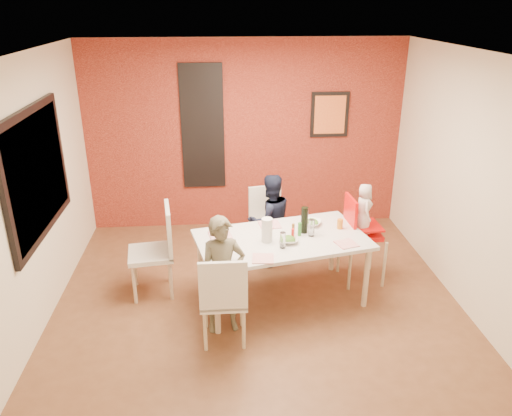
{
  "coord_description": "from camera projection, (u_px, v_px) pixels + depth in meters",
  "views": [
    {
      "loc": [
        -0.4,
        -4.71,
        3.15
      ],
      "look_at": [
        0.0,
        0.3,
        1.05
      ],
      "focal_mm": 35.0,
      "sensor_mm": 36.0,
      "label": 1
    }
  ],
  "objects": [
    {
      "name": "condiment_brown",
      "position": [
        293.0,
        229.0,
        5.48
      ],
      "size": [
        0.03,
        0.03,
        0.13
      ],
      "primitive_type": "cylinder",
      "color": "brown",
      "rests_on": "dining_table"
    },
    {
      "name": "paper_towel_roll",
      "position": [
        267.0,
        230.0,
        5.3
      ],
      "size": [
        0.12,
        0.12,
        0.26
      ],
      "primitive_type": "cylinder",
      "color": "silver",
      "rests_on": "dining_table"
    },
    {
      "name": "wall_back",
      "position": [
        245.0,
        136.0,
        7.13
      ],
      "size": [
        4.5,
        0.02,
        2.7
      ],
      "primitive_type": "cube",
      "color": "beige",
      "rests_on": "ground"
    },
    {
      "name": "salad_bowl_b",
      "position": [
        312.0,
        223.0,
        5.73
      ],
      "size": [
        0.28,
        0.28,
        0.05
      ],
      "primitive_type": "imported",
      "rotation": [
        0.0,
        0.0,
        -0.41
      ],
      "color": "white",
      "rests_on": "dining_table"
    },
    {
      "name": "chair_far",
      "position": [
        267.0,
        219.0,
        6.49
      ],
      "size": [
        0.5,
        0.5,
        0.93
      ],
      "rotation": [
        0.0,
        0.0,
        0.17
      ],
      "color": "silver",
      "rests_on": "ground"
    },
    {
      "name": "wall_left",
      "position": [
        30.0,
        199.0,
        4.89
      ],
      "size": [
        0.02,
        4.5,
        2.7
      ],
      "primitive_type": "cube",
      "color": "beige",
      "rests_on": "ground"
    },
    {
      "name": "wine_glass_b",
      "position": [
        311.0,
        228.0,
        5.43
      ],
      "size": [
        0.07,
        0.07,
        0.19
      ],
      "primitive_type": "cylinder",
      "color": "silver",
      "rests_on": "dining_table"
    },
    {
      "name": "picture_window_pane",
      "position": [
        38.0,
        173.0,
        5.0
      ],
      "size": [
        0.02,
        1.55,
        1.15
      ],
      "primitive_type": "cube",
      "color": "black",
      "rests_on": "wall_left"
    },
    {
      "name": "plate_far_mid",
      "position": [
        270.0,
        225.0,
        5.73
      ],
      "size": [
        0.26,
        0.26,
        0.01
      ],
      "primitive_type": "cube",
      "rotation": [
        0.0,
        0.0,
        0.12
      ],
      "color": "white",
      "rests_on": "dining_table"
    },
    {
      "name": "chair_near",
      "position": [
        223.0,
        296.0,
        4.75
      ],
      "size": [
        0.45,
        0.45,
        0.98
      ],
      "rotation": [
        0.0,
        0.0,
        3.14
      ],
      "color": "silver",
      "rests_on": "ground"
    },
    {
      "name": "toddler",
      "position": [
        364.0,
        209.0,
        5.74
      ],
      "size": [
        0.19,
        0.29,
        0.59
      ],
      "primitive_type": "imported",
      "rotation": [
        0.0,
        0.0,
        1.58
      ],
      "color": "beige",
      "rests_on": "high_chair"
    },
    {
      "name": "wine_bottle",
      "position": [
        304.0,
        220.0,
        5.49
      ],
      "size": [
        0.08,
        0.08,
        0.3
      ],
      "primitive_type": "cylinder",
      "color": "black",
      "rests_on": "dining_table"
    },
    {
      "name": "condiment_red",
      "position": [
        293.0,
        234.0,
        5.35
      ],
      "size": [
        0.03,
        0.03,
        0.13
      ],
      "primitive_type": "cylinder",
      "color": "red",
      "rests_on": "dining_table"
    },
    {
      "name": "ground",
      "position": [
        258.0,
        305.0,
        5.58
      ],
      "size": [
        4.5,
        4.5,
        0.0
      ],
      "primitive_type": "plane",
      "color": "brown",
      "rests_on": "ground"
    },
    {
      "name": "salad_bowl_a",
      "position": [
        288.0,
        240.0,
        5.32
      ],
      "size": [
        0.23,
        0.23,
        0.05
      ],
      "primitive_type": "imported",
      "rotation": [
        0.0,
        0.0,
        -0.11
      ],
      "color": "silver",
      "rests_on": "dining_table"
    },
    {
      "name": "child_near",
      "position": [
        223.0,
        275.0,
        4.95
      ],
      "size": [
        0.5,
        0.37,
        1.25
      ],
      "primitive_type": "imported",
      "rotation": [
        0.0,
        0.0,
        0.16
      ],
      "color": "brown",
      "rests_on": "ground"
    },
    {
      "name": "high_chair",
      "position": [
        359.0,
        231.0,
        5.84
      ],
      "size": [
        0.48,
        0.48,
        1.08
      ],
      "rotation": [
        0.0,
        0.0,
        1.64
      ],
      "color": "red",
      "rests_on": "ground"
    },
    {
      "name": "art_print_canvas",
      "position": [
        330.0,
        115.0,
        7.05
      ],
      "size": [
        0.44,
        0.01,
        0.54
      ],
      "primitive_type": "cube",
      "color": "orange",
      "rests_on": "wall_back"
    },
    {
      "name": "child_far",
      "position": [
        270.0,
        220.0,
        6.24
      ],
      "size": [
        0.7,
        0.62,
        1.21
      ],
      "primitive_type": "imported",
      "rotation": [
        0.0,
        0.0,
        3.46
      ],
      "color": "black",
      "rests_on": "ground"
    },
    {
      "name": "wall_front",
      "position": [
        290.0,
        325.0,
        2.99
      ],
      "size": [
        4.5,
        0.02,
        2.7
      ],
      "primitive_type": "cube",
      "color": "beige",
      "rests_on": "ground"
    },
    {
      "name": "glassblock_strip",
      "position": [
        203.0,
        127.0,
        6.99
      ],
      "size": [
        0.55,
        0.03,
        1.7
      ],
      "primitive_type": "cube",
      "color": "silver",
      "rests_on": "wall_back"
    },
    {
      "name": "ceiling",
      "position": [
        259.0,
        54.0,
        4.54
      ],
      "size": [
        4.5,
        4.5,
        0.02
      ],
      "primitive_type": "cube",
      "color": "white",
      "rests_on": "wall_back"
    },
    {
      "name": "glassblock_surround",
      "position": [
        203.0,
        127.0,
        6.99
      ],
      "size": [
        0.6,
        0.03,
        1.76
      ],
      "primitive_type": "cube",
      "color": "black",
      "rests_on": "wall_back"
    },
    {
      "name": "picture_window_frame",
      "position": [
        37.0,
        173.0,
        5.0
      ],
      "size": [
        0.05,
        1.7,
        1.3
      ],
      "primitive_type": "cube",
      "color": "black",
      "rests_on": "wall_left"
    },
    {
      "name": "wall_right",
      "position": [
        472.0,
        186.0,
        5.22
      ],
      "size": [
        0.02,
        4.5,
        2.7
      ],
      "primitive_type": "cube",
      "color": "beige",
      "rests_on": "ground"
    },
    {
      "name": "sippy_cup",
      "position": [
        340.0,
        224.0,
        5.62
      ],
      "size": [
        0.07,
        0.07,
        0.11
      ],
      "primitive_type": "cylinder",
      "color": "orange",
      "rests_on": "dining_table"
    },
    {
      "name": "wine_glass_a",
      "position": [
        283.0,
        240.0,
        5.17
      ],
      "size": [
        0.06,
        0.06,
        0.18
      ],
      "primitive_type": "cylinder",
      "color": "white",
      "rests_on": "dining_table"
    },
    {
      "name": "condiment_green",
      "position": [
        300.0,
        229.0,
        5.45
      ],
      "size": [
        0.04,
        0.04,
        0.15
      ],
      "primitive_type": "cylinder",
      "color": "#2F7B29",
      "rests_on": "dining_table"
    },
    {
      "name": "art_print_frame",
      "position": [
        330.0,
        115.0,
        7.06
      ],
      "size": [
        0.54,
        0.03,
        0.64
      ],
      "primitive_type": "cube",
      "color": "black",
      "rests_on": "wall_back"
    },
    {
      "name": "dining_table",
      "position": [
        282.0,
        243.0,
        5.45
      ],
      "size": [
        2.0,
        1.38,
        0.76
      ],
      "rotation": [
        0.0,
        0.0,
        0.22
      ],
      "color": "silver",
      "rests_on": "ground"
    },
    {
      "name": "plate_far_left",
      "position": [
        220.0,
        235.0,
        5.48
      ],
      "size": [
        0.27,
        0.27,
        0.01
      ],
      "primitive_type": "cube",
      "rotation": [
        0.0,
        0.0,
        0.18
      ],
      "color": "silver",
      "rests_on": "dining_table"
    },
    {
      "name": "plate_near_right",
      "position": [
        346.0,
        244.0,
        5.28
      ],
      "size": [
        0.26,
        0.26,
        0.01
      ],
      "primitive_type": "cube",
      "rotation": [
        0.0,
        0.0,
        0.31
      ],
      "color": "white",
      "rests_on": "dining_table"
    },
    {
      "name": "plate_near_left",
      "position": [
        263.0,
        258.0,
        4.98
      ],
      "size": [
        0.23,
        0.23,
        0.01
      ],
      "primitive_type": "cube",
      "rotation": [
        0.0,
        0.0,
        -0.1
      ],
      "color": "white",
      "rests_on": "dining_table"
    },
    {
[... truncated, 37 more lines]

